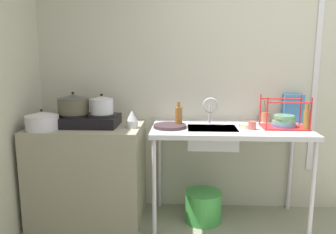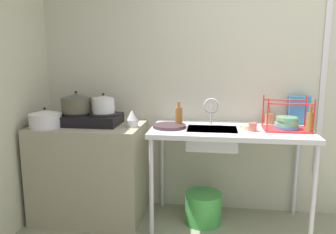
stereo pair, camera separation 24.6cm
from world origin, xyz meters
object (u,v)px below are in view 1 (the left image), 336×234
object	(u,v)px
stove	(88,120)
frying_pan	(170,126)
cereal_box	(293,108)
small_bowl_on_drainboard	(246,126)
percolator	(132,119)
pot_on_right_burner	(102,105)
utensil_jar	(265,117)
bucket_on_floor	(203,206)
bottle_by_rack	(307,120)
cup_by_rack	(252,125)
dish_rack	(284,122)
faucet	(210,107)
pot_on_left_burner	(73,104)
bottle_by_sink	(179,116)
pot_beside_stove	(42,121)
sink_basin	(212,137)

from	to	relation	value
stove	frying_pan	distance (m)	0.73
cereal_box	small_bowl_on_drainboard	bearing A→B (deg)	-152.00
cereal_box	percolator	bearing A→B (deg)	-169.77
pot_on_right_burner	utensil_jar	xyz separation A→B (m)	(1.49, 0.26, -0.14)
cereal_box	bucket_on_floor	world-z (taller)	cereal_box
bottle_by_rack	cup_by_rack	bearing A→B (deg)	179.28
dish_rack	small_bowl_on_drainboard	distance (m)	0.33
faucet	cup_by_rack	distance (m)	0.40
pot_on_left_burner	cereal_box	distance (m)	2.02
percolator	utensil_jar	world-z (taller)	utensil_jar
bottle_by_sink	bucket_on_floor	distance (m)	0.87
cup_by_rack	stove	bearing A→B (deg)	177.07
bottle_by_sink	bottle_by_rack	bearing A→B (deg)	-5.36
pot_on_right_burner	bottle_by_rack	size ratio (longest dim) A/B	0.90
bottle_by_sink	utensil_jar	world-z (taller)	bottle_by_sink
bottle_by_rack	utensil_jar	distance (m)	0.43
stove	pot_beside_stove	distance (m)	0.39
bucket_on_floor	cereal_box	bearing A→B (deg)	18.35
cup_by_rack	small_bowl_on_drainboard	xyz separation A→B (m)	(-0.04, 0.06, -0.02)
pot_on_right_burner	small_bowl_on_drainboard	xyz separation A→B (m)	(1.27, -0.01, -0.17)
small_bowl_on_drainboard	faucet	bearing A→B (deg)	161.01
sink_basin	bucket_on_floor	bearing A→B (deg)	155.90
small_bowl_on_drainboard	cereal_box	xyz separation A→B (m)	(0.48, 0.28, 0.11)
small_bowl_on_drainboard	utensil_jar	size ratio (longest dim) A/B	0.61
pot_beside_stove	bottle_by_sink	xyz separation A→B (m)	(1.15, 0.20, 0.01)
pot_beside_stove	dish_rack	size ratio (longest dim) A/B	0.74
pot_on_left_burner	sink_basin	xyz separation A→B (m)	(1.23, -0.04, -0.28)
pot_on_right_burner	faucet	world-z (taller)	pot_on_right_burner
stove	cereal_box	bearing A→B (deg)	8.22
frying_pan	cereal_box	size ratio (longest dim) A/B	1.10
small_bowl_on_drainboard	cereal_box	bearing A→B (deg)	30.29
bottle_by_sink	bucket_on_floor	xyz separation A→B (m)	(0.23, -0.03, -0.83)
faucet	cereal_box	world-z (taller)	cereal_box
dish_rack	small_bowl_on_drainboard	size ratio (longest dim) A/B	2.92
pot_on_left_burner	bucket_on_floor	world-z (taller)	pot_on_left_burner
pot_beside_stove	sink_basin	xyz separation A→B (m)	(1.44, 0.14, -0.16)
pot_beside_stove	faucet	world-z (taller)	faucet
stove	dish_rack	bearing A→B (deg)	0.24
pot_on_right_burner	percolator	bearing A→B (deg)	-11.58
stove	bottle_by_rack	size ratio (longest dim) A/B	2.39
cereal_box	pot_on_right_burner	bearing A→B (deg)	-173.48
sink_basin	pot_on_right_burner	bearing A→B (deg)	177.93
percolator	dish_rack	world-z (taller)	dish_rack
pot_beside_stove	bottle_by_rack	size ratio (longest dim) A/B	1.26
pot_on_right_burner	sink_basin	world-z (taller)	pot_on_right_burner
pot_on_right_burner	faucet	size ratio (longest dim) A/B	0.80
sink_basin	pot_beside_stove	bearing A→B (deg)	-174.45
pot_on_left_burner	bottle_by_rack	size ratio (longest dim) A/B	1.23
pot_beside_stove	utensil_jar	size ratio (longest dim) A/B	1.32
dish_rack	bottle_by_rack	size ratio (longest dim) A/B	1.70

